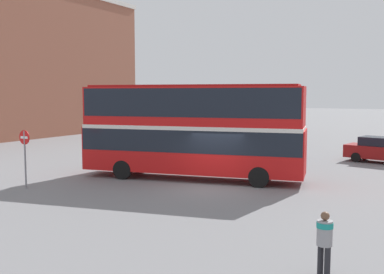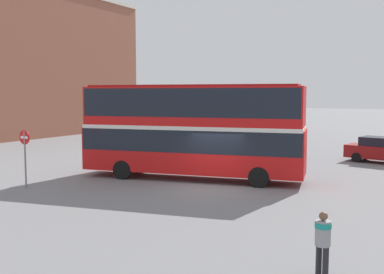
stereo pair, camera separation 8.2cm
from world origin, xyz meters
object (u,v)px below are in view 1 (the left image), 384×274
at_px(pedestrian_foreground, 325,237).
at_px(no_entry_sign, 25,149).
at_px(double_decker_bus, 192,126).
at_px(parked_car_kerb_far, 382,150).
at_px(parked_car_kerb_near, 264,146).

xyz_separation_m(pedestrian_foreground, no_entry_sign, (-14.43, 3.49, 0.85)).
bearing_deg(no_entry_sign, pedestrian_foreground, -13.62).
height_order(pedestrian_foreground, no_entry_sign, no_entry_sign).
height_order(double_decker_bus, no_entry_sign, double_decker_bus).
distance_m(double_decker_bus, parked_car_kerb_far, 13.42).
distance_m(double_decker_bus, no_entry_sign, 8.12).
relative_size(pedestrian_foreground, no_entry_sign, 0.59).
relative_size(pedestrian_foreground, parked_car_kerb_near, 0.40).
relative_size(double_decker_bus, no_entry_sign, 4.27).
relative_size(double_decker_bus, parked_car_kerb_far, 2.44).
xyz_separation_m(parked_car_kerb_near, no_entry_sign, (-5.99, -15.26, 1.06)).
relative_size(parked_car_kerb_near, no_entry_sign, 1.49).
bearing_deg(parked_car_kerb_far, no_entry_sign, -118.06).
relative_size(parked_car_kerb_far, no_entry_sign, 1.75).
distance_m(pedestrian_foreground, parked_car_kerb_far, 20.02).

